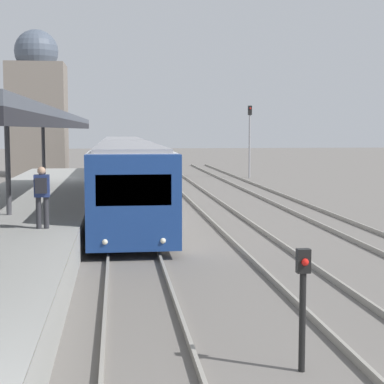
{
  "coord_description": "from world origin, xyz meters",
  "views": [
    {
      "loc": [
        -0.47,
        -4.53,
        3.63
      ],
      "look_at": [
        1.96,
        15.91,
        1.62
      ],
      "focal_mm": 60.0,
      "sensor_mm": 36.0,
      "label": 1
    }
  ],
  "objects_px": {
    "train_near": "(125,165)",
    "signal_post_near": "(303,296)",
    "person_on_platform": "(42,192)",
    "signal_mast_far": "(250,133)"
  },
  "relations": [
    {
      "from": "train_near",
      "to": "signal_post_near",
      "type": "relative_size",
      "value": 18.63
    },
    {
      "from": "person_on_platform",
      "to": "signal_post_near",
      "type": "height_order",
      "value": "person_on_platform"
    },
    {
      "from": "person_on_platform",
      "to": "signal_mast_far",
      "type": "bearing_deg",
      "value": 68.29
    },
    {
      "from": "train_near",
      "to": "signal_post_near",
      "type": "bearing_deg",
      "value": -84.98
    },
    {
      "from": "person_on_platform",
      "to": "signal_post_near",
      "type": "xyz_separation_m",
      "value": [
        4.71,
        -8.26,
        -0.81
      ]
    },
    {
      "from": "signal_post_near",
      "to": "person_on_platform",
      "type": "bearing_deg",
      "value": 119.72
    },
    {
      "from": "person_on_platform",
      "to": "train_near",
      "type": "height_order",
      "value": "train_near"
    },
    {
      "from": "train_near",
      "to": "signal_post_near",
      "type": "xyz_separation_m",
      "value": [
        2.27,
        -25.82,
        -0.54
      ]
    },
    {
      "from": "person_on_platform",
      "to": "train_near",
      "type": "distance_m",
      "value": 17.74
    },
    {
      "from": "person_on_platform",
      "to": "signal_mast_far",
      "type": "distance_m",
      "value": 32.4
    }
  ]
}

